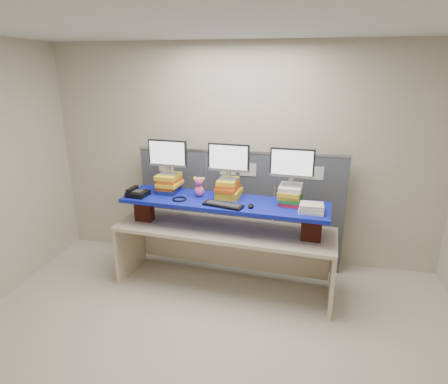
% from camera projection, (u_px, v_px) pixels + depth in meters
% --- Properties ---
extents(room, '(5.00, 4.00, 2.80)m').
position_uv_depth(room, '(205.00, 213.00, 2.92)').
color(room, beige).
rests_on(room, ground).
extents(cubicle_partition, '(2.60, 0.06, 1.53)m').
position_uv_depth(cubicle_partition, '(240.00, 209.00, 4.77)').
color(cubicle_partition, '#3F424A').
rests_on(cubicle_partition, ground).
extents(desk, '(2.54, 0.94, 0.76)m').
position_uv_depth(desk, '(224.00, 240.00, 4.29)').
color(desk, beige).
rests_on(desk, ground).
extents(brick_pier_left, '(0.22, 0.13, 0.29)m').
position_uv_depth(brick_pier_left, '(144.00, 209.00, 4.41)').
color(brick_pier_left, maroon).
rests_on(brick_pier_left, desk).
extents(brick_pier_right, '(0.22, 0.13, 0.29)m').
position_uv_depth(brick_pier_right, '(312.00, 228.00, 3.89)').
color(brick_pier_right, maroon).
rests_on(brick_pier_right, desk).
extents(blue_board, '(2.34, 0.78, 0.04)m').
position_uv_depth(blue_board, '(224.00, 202.00, 4.14)').
color(blue_board, '#0B0F93').
rests_on(blue_board, brick_pier_left).
extents(book_stack_left, '(0.28, 0.32, 0.21)m').
position_uv_depth(book_stack_left, '(169.00, 183.00, 4.40)').
color(book_stack_left, navy).
rests_on(book_stack_left, blue_board).
extents(book_stack_center, '(0.29, 0.33, 0.21)m').
position_uv_depth(book_stack_center, '(228.00, 189.00, 4.21)').
color(book_stack_center, yellow).
rests_on(book_stack_center, blue_board).
extents(book_stack_right, '(0.28, 0.33, 0.20)m').
position_uv_depth(book_stack_right, '(290.00, 194.00, 4.02)').
color(book_stack_right, red).
rests_on(book_stack_right, blue_board).
extents(monitor_left, '(0.47, 0.15, 0.40)m').
position_uv_depth(monitor_left, '(168.00, 155.00, 4.30)').
color(monitor_left, '#99999E').
rests_on(monitor_left, book_stack_left).
extents(monitor_center, '(0.47, 0.15, 0.40)m').
position_uv_depth(monitor_center, '(229.00, 159.00, 4.10)').
color(monitor_center, '#99999E').
rests_on(monitor_center, book_stack_center).
extents(monitor_right, '(0.47, 0.15, 0.40)m').
position_uv_depth(monitor_right, '(292.00, 165.00, 3.92)').
color(monitor_right, '#99999E').
rests_on(monitor_right, book_stack_right).
extents(keyboard, '(0.46, 0.25, 0.03)m').
position_uv_depth(keyboard, '(223.00, 205.00, 3.97)').
color(keyboard, black).
rests_on(keyboard, blue_board).
extents(mouse, '(0.10, 0.12, 0.03)m').
position_uv_depth(mouse, '(251.00, 206.00, 3.93)').
color(mouse, black).
rests_on(mouse, blue_board).
extents(desk_phone, '(0.25, 0.23, 0.09)m').
position_uv_depth(desk_phone, '(137.00, 193.00, 4.28)').
color(desk_phone, black).
rests_on(desk_phone, blue_board).
extents(headset, '(0.17, 0.17, 0.02)m').
position_uv_depth(headset, '(179.00, 199.00, 4.16)').
color(headset, black).
rests_on(headset, blue_board).
extents(plush_toy, '(0.14, 0.10, 0.23)m').
position_uv_depth(plush_toy, '(199.00, 187.00, 4.24)').
color(plush_toy, '#EF5BA4').
rests_on(plush_toy, blue_board).
extents(binder_stack, '(0.26, 0.21, 0.09)m').
position_uv_depth(binder_stack, '(312.00, 208.00, 3.79)').
color(binder_stack, silver).
rests_on(binder_stack, blue_board).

